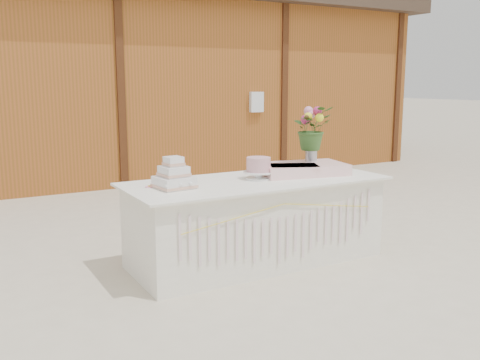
# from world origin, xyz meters

# --- Properties ---
(ground) EXTENTS (80.00, 80.00, 0.00)m
(ground) POSITION_xyz_m (0.00, 0.00, 0.00)
(ground) COLOR beige
(ground) RESTS_ON ground
(barn) EXTENTS (12.60, 4.60, 3.30)m
(barn) POSITION_xyz_m (-0.01, 5.99, 1.68)
(barn) COLOR #944A1F
(barn) RESTS_ON ground
(cake_table) EXTENTS (2.40, 1.00, 0.77)m
(cake_table) POSITION_xyz_m (0.00, -0.00, 0.39)
(cake_table) COLOR silver
(cake_table) RESTS_ON ground
(wedding_cake) EXTENTS (0.33, 0.33, 0.27)m
(wedding_cake) POSITION_xyz_m (-0.80, 0.01, 0.86)
(wedding_cake) COLOR white
(wedding_cake) RESTS_ON cake_table
(pink_cake_stand) EXTENTS (0.28, 0.28, 0.20)m
(pink_cake_stand) POSITION_xyz_m (0.04, 0.02, 0.88)
(pink_cake_stand) COLOR white
(pink_cake_stand) RESTS_ON cake_table
(satin_runner) EXTENTS (0.90, 0.62, 0.10)m
(satin_runner) POSITION_xyz_m (0.53, 0.04, 0.82)
(satin_runner) COLOR #FFCDCD
(satin_runner) RESTS_ON cake_table
(flower_vase) EXTENTS (0.12, 0.12, 0.16)m
(flower_vase) POSITION_xyz_m (0.70, 0.12, 0.95)
(flower_vase) COLOR #B5B5BA
(flower_vase) RESTS_ON satin_runner
(bouquet) EXTENTS (0.40, 0.35, 0.43)m
(bouquet) POSITION_xyz_m (0.70, 0.12, 1.25)
(bouquet) COLOR #355C25
(bouquet) RESTS_ON flower_vase
(loose_flowers) EXTENTS (0.26, 0.36, 0.02)m
(loose_flowers) POSITION_xyz_m (-0.95, 0.15, 0.78)
(loose_flowers) COLOR pink
(loose_flowers) RESTS_ON cake_table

